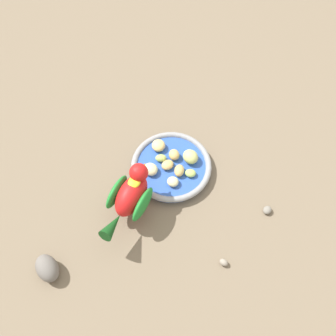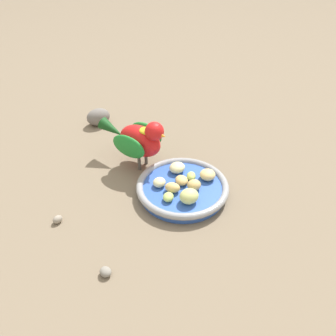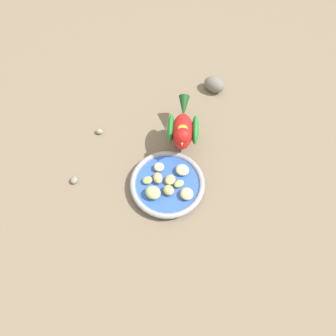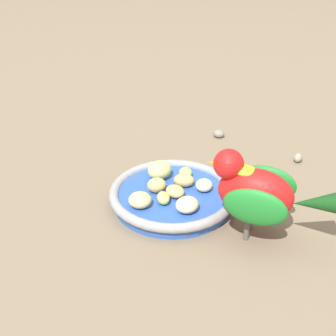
# 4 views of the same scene
# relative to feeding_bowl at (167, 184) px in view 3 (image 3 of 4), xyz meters

# --- Properties ---
(ground_plane) EXTENTS (4.00, 4.00, 0.00)m
(ground_plane) POSITION_rel_feeding_bowl_xyz_m (-0.02, -0.03, -0.01)
(ground_plane) COLOR #756651
(feeding_bowl) EXTENTS (0.19, 0.19, 0.03)m
(feeding_bowl) POSITION_rel_feeding_bowl_xyz_m (0.00, 0.00, 0.00)
(feeding_bowl) COLOR #2D56B7
(feeding_bowl) RESTS_ON ground_plane
(apple_piece_0) EXTENTS (0.03, 0.03, 0.02)m
(apple_piece_0) POSITION_rel_feeding_bowl_xyz_m (0.00, 0.01, 0.01)
(apple_piece_0) COLOR tan
(apple_piece_0) RESTS_ON feeding_bowl
(apple_piece_1) EXTENTS (0.04, 0.04, 0.02)m
(apple_piece_1) POSITION_rel_feeding_bowl_xyz_m (-0.03, -0.01, 0.01)
(apple_piece_1) COLOR tan
(apple_piece_1) RESTS_ON feeding_bowl
(apple_piece_2) EXTENTS (0.03, 0.03, 0.02)m
(apple_piece_2) POSITION_rel_feeding_bowl_xyz_m (0.02, -0.02, 0.02)
(apple_piece_2) COLOR tan
(apple_piece_2) RESTS_ON feeding_bowl
(apple_piece_3) EXTENTS (0.04, 0.04, 0.02)m
(apple_piece_3) POSITION_rel_feeding_bowl_xyz_m (-0.04, 0.02, 0.01)
(apple_piece_3) COLOR beige
(apple_piece_3) RESTS_ON feeding_bowl
(apple_piece_4) EXTENTS (0.04, 0.04, 0.03)m
(apple_piece_4) POSITION_rel_feeding_bowl_xyz_m (-0.01, -0.05, 0.02)
(apple_piece_4) COLOR #C6D17A
(apple_piece_4) RESTS_ON feeding_bowl
(apple_piece_5) EXTENTS (0.03, 0.03, 0.02)m
(apple_piece_5) POSITION_rel_feeding_bowl_xyz_m (0.03, 0.01, 0.01)
(apple_piece_5) COLOR #B2CC66
(apple_piece_5) RESTS_ON feeding_bowl
(apple_piece_6) EXTENTS (0.04, 0.04, 0.02)m
(apple_piece_6) POSITION_rel_feeding_bowl_xyz_m (0.01, 0.05, 0.02)
(apple_piece_6) COLOR beige
(apple_piece_6) RESTS_ON feeding_bowl
(apple_piece_7) EXTENTS (0.04, 0.04, 0.02)m
(apple_piece_7) POSITION_rel_feeding_bowl_xyz_m (0.06, 0.00, 0.02)
(apple_piece_7) COLOR #E5C67F
(apple_piece_7) RESTS_ON feeding_bowl
(apple_piece_8) EXTENTS (0.03, 0.03, 0.01)m
(apple_piece_8) POSITION_rel_feeding_bowl_xyz_m (-0.04, -0.03, 0.01)
(apple_piece_8) COLOR #B2CC66
(apple_piece_8) RESTS_ON feeding_bowl
(parrot) EXTENTS (0.12, 0.15, 0.12)m
(parrot) POSITION_rel_feeding_bowl_xyz_m (-0.05, 0.12, 0.06)
(parrot) COLOR #59544C
(parrot) RESTS_ON ground_plane
(rock_large) EXTENTS (0.06, 0.05, 0.04)m
(rock_large) POSITION_rel_feeding_bowl_xyz_m (-0.09, 0.33, 0.01)
(rock_large) COLOR slate
(rock_large) RESTS_ON ground_plane
(pebble_0) EXTENTS (0.02, 0.03, 0.01)m
(pebble_0) POSITION_rel_feeding_bowl_xyz_m (-0.19, -0.13, -0.01)
(pebble_0) COLOR gray
(pebble_0) RESTS_ON ground_plane
(pebble_1) EXTENTS (0.02, 0.02, 0.01)m
(pebble_1) POSITION_rel_feeding_bowl_xyz_m (-0.25, 0.01, -0.01)
(pebble_1) COLOR gray
(pebble_1) RESTS_ON ground_plane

